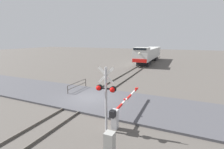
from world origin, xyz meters
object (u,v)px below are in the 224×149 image
Objects in this scene: locomotive at (149,54)px; utility_cabinet at (110,145)px; crossing_signal at (106,93)px; crossing_gate at (119,111)px; guard_railing at (77,85)px.

locomotive reaches higher than utility_cabinet.
locomotive is 4.52× the size of crossing_signal.
crossing_gate is 1.76× the size of guard_railing.
crossing_signal is (3.60, -29.83, 0.36)m from locomotive.
utility_cabinet is (0.74, -3.06, -0.19)m from crossing_gate.
utility_cabinet is (1.09, -1.91, -1.72)m from crossing_signal.
locomotive is 30.05m from crossing_signal.
utility_cabinet is at bearing -81.60° from locomotive.
locomotive is 32.12m from utility_cabinet.
crossing_gate is at bearing -35.49° from guard_railing.
utility_cabinet is 10.49m from guard_railing.
locomotive reaches higher than guard_railing.
utility_cabinet is at bearing -76.43° from crossing_gate.
locomotive is at bearing 96.87° from crossing_signal.
crossing_gate is 7.91m from guard_railing.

